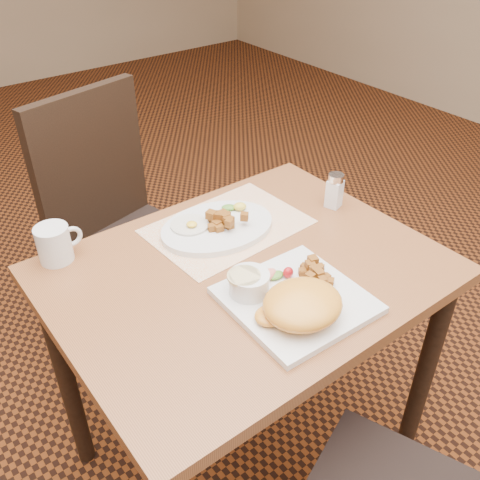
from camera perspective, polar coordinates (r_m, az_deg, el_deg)
name	(u,v)px	position (r m, az deg, el deg)	size (l,w,h in m)	color
ground	(245,454)	(1.83, 0.51, -21.85)	(8.00, 8.00, 0.00)	black
table	(246,302)	(1.34, 0.65, -6.67)	(0.90, 0.70, 0.75)	brown
chair_far	(120,222)	(1.87, -12.72, 1.94)	(0.51, 0.52, 0.97)	black
placemat	(228,226)	(1.41, -1.33, 1.46)	(0.40, 0.28, 0.00)	white
plate_square	(296,300)	(1.18, 5.98, -6.38)	(0.28, 0.28, 0.02)	silver
plate_oval	(217,227)	(1.39, -2.43, 1.37)	(0.30, 0.23, 0.02)	silver
hollandaise_mound	(302,305)	(1.11, 6.60, -6.91)	(0.18, 0.15, 0.06)	gold
ramekin	(249,283)	(1.16, 0.94, -4.57)	(0.09, 0.09, 0.05)	silver
garnish_sq	(273,275)	(1.21, 3.58, -3.72)	(0.09, 0.06, 0.03)	#387223
fried_egg	(190,225)	(1.39, -5.36, 1.63)	(0.10, 0.10, 0.02)	white
garnish_ov	(235,207)	(1.45, -0.48, 3.56)	(0.07, 0.06, 0.02)	#387223
salt_shaker	(335,190)	(1.50, 10.06, 5.27)	(0.05, 0.05, 0.10)	white
coffee_mug	(55,244)	(1.35, -19.14, -0.36)	(0.11, 0.08, 0.09)	silver
home_fries_sq	(315,272)	(1.22, 8.02, -3.41)	(0.08, 0.10, 0.04)	#925317
home_fries_ov	(223,220)	(1.38, -1.86, 2.16)	(0.11, 0.10, 0.04)	#925317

